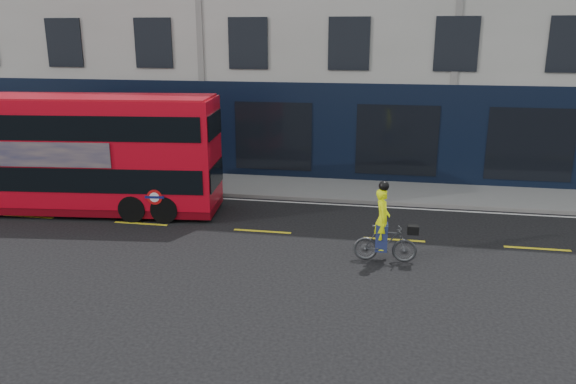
# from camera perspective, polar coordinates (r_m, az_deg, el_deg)

# --- Properties ---
(ground) EXTENTS (120.00, 120.00, 0.00)m
(ground) POSITION_cam_1_polar(r_m,az_deg,el_deg) (17.37, -16.77, -4.69)
(ground) COLOR black
(ground) RESTS_ON ground
(pavement) EXTENTS (60.00, 3.00, 0.12)m
(pavement) POSITION_cam_1_polar(r_m,az_deg,el_deg) (23.03, -9.55, 0.95)
(pavement) COLOR gray
(pavement) RESTS_ON ground
(kerb) EXTENTS (60.00, 0.12, 0.13)m
(kerb) POSITION_cam_1_polar(r_m,az_deg,el_deg) (21.68, -10.88, -0.04)
(kerb) COLOR slate
(kerb) RESTS_ON ground
(road_edge_line) EXTENTS (58.00, 0.10, 0.01)m
(road_edge_line) POSITION_cam_1_polar(r_m,az_deg,el_deg) (21.43, -11.16, -0.41)
(road_edge_line) COLOR silver
(road_edge_line) RESTS_ON ground
(lane_dashes) EXTENTS (58.00, 0.12, 0.01)m
(lane_dashes) POSITION_cam_1_polar(r_m,az_deg,el_deg) (18.63, -14.71, -3.12)
(lane_dashes) COLOR yellow
(lane_dashes) RESTS_ON ground
(bus) EXTENTS (9.94, 3.24, 3.93)m
(bus) POSITION_cam_1_polar(r_m,az_deg,el_deg) (20.14, -20.98, 3.69)
(bus) COLOR red
(bus) RESTS_ON ground
(cyclist) EXTENTS (1.70, 0.61, 2.22)m
(cyclist) POSITION_cam_1_polar(r_m,az_deg,el_deg) (15.12, 9.76, -4.31)
(cyclist) COLOR #414346
(cyclist) RESTS_ON ground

